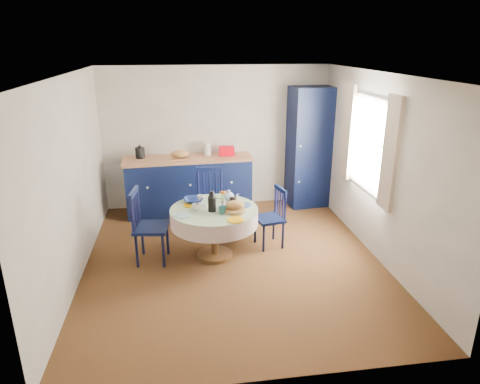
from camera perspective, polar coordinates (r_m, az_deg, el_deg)
The scene contains 17 objects.
floor at distance 6.01m, azimuth -0.89°, elevation -9.10°, with size 4.50×4.50×0.00m, color black.
ceiling at distance 5.29m, azimuth -1.03°, elevation 15.43°, with size 4.50×4.50×0.00m, color white.
wall_back at distance 7.69m, azimuth -3.13°, elevation 7.24°, with size 4.00×0.02×2.50m, color silver.
wall_left at distance 5.64m, azimuth -21.56°, elevation 1.35°, with size 0.02×4.50×2.50m, color silver.
wall_right at distance 6.10m, azimuth 18.06°, elevation 3.05°, with size 0.02×4.50×2.50m, color silver.
window at distance 6.27m, azimuth 16.76°, elevation 6.22°, with size 0.10×1.74×1.45m.
kitchen_counter at distance 7.58m, azimuth -6.84°, elevation 1.09°, with size 2.24×0.81×1.22m.
pantry_cabinet at distance 7.81m, azimuth 9.35°, elevation 5.87°, with size 0.80×0.61×2.15m.
dining_table at distance 5.87m, azimuth -3.37°, elevation -3.30°, with size 1.20×1.20×1.00m.
chair_left at distance 5.91m, azimuth -12.19°, elevation -4.42°, with size 0.50×0.52×1.03m.
chair_far at distance 6.73m, azimuth -4.03°, elevation -1.10°, with size 0.48×0.46×1.01m.
chair_right at distance 6.27m, azimuth 4.24°, elevation -3.32°, with size 0.45×0.47×0.89m.
mug_a at distance 5.77m, azimuth -5.88°, elevation -2.01°, with size 0.11×0.11×0.09m, color silver.
mug_b at distance 5.63m, azimuth -2.41°, elevation -2.42°, with size 0.11×0.11×0.10m, color #246567.
mug_c at distance 6.05m, azimuth -0.96°, elevation -0.90°, with size 0.11×0.11×0.09m, color black.
mug_d at distance 6.10m, azimuth -5.32°, elevation -0.80°, with size 0.09×0.09×0.09m, color silver.
cobalt_bowl at distance 6.05m, azimuth -6.21°, elevation -1.12°, with size 0.27×0.27×0.07m, color navy.
Camera 1 is at (-0.67, -5.24, 2.87)m, focal length 32.00 mm.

